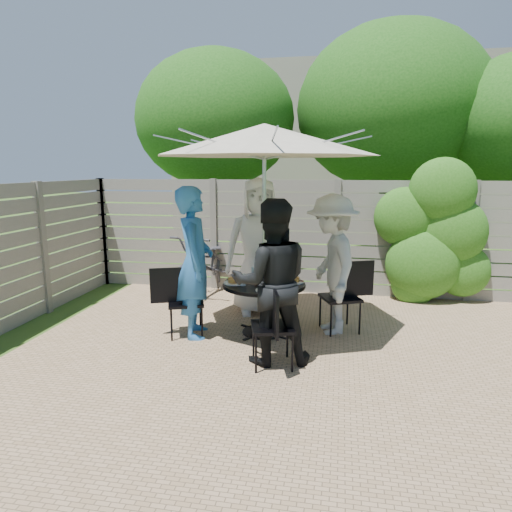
% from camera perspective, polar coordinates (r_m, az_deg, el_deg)
% --- Properties ---
extents(backyard_envelope, '(60.00, 60.00, 5.00)m').
position_cam_1_polar(backyard_envelope, '(14.55, 10.94, 13.13)').
color(backyard_envelope, '#38591C').
rests_on(backyard_envelope, ground).
extents(patio_table, '(1.22, 1.22, 0.65)m').
position_cam_1_polar(patio_table, '(5.60, 1.00, -5.33)').
color(patio_table, black).
rests_on(patio_table, ground).
extents(umbrella, '(3.18, 3.18, 2.52)m').
position_cam_1_polar(umbrella, '(5.38, 1.06, 14.30)').
color(umbrella, silver).
rests_on(umbrella, ground).
extents(chair_back, '(0.53, 0.64, 0.84)m').
position_cam_1_polar(chair_back, '(6.58, 0.20, -4.65)').
color(chair_back, black).
rests_on(chair_back, ground).
extents(person_back, '(1.05, 0.82, 1.90)m').
position_cam_1_polar(person_back, '(6.30, 0.32, 1.14)').
color(person_back, silver).
rests_on(person_back, ground).
extents(chair_left, '(0.66, 0.54, 0.86)m').
position_cam_1_polar(chair_left, '(5.66, -8.87, -7.38)').
color(chair_left, black).
rests_on(chair_left, ground).
extents(person_left, '(0.59, 0.75, 1.82)m').
position_cam_1_polar(person_left, '(5.48, -7.67, -0.88)').
color(person_left, '#2A6DB6').
rests_on(person_left, ground).
extents(chair_front, '(0.52, 0.67, 0.88)m').
position_cam_1_polar(chair_front, '(4.76, 2.07, -10.82)').
color(chair_front, black).
rests_on(chair_front, ground).
extents(person_front, '(0.98, 0.85, 1.73)m').
position_cam_1_polar(person_front, '(4.70, 1.94, -3.36)').
color(person_front, black).
rests_on(person_front, ground).
extents(chair_right, '(0.69, 0.57, 0.90)m').
position_cam_1_polar(chair_right, '(5.82, 10.55, -6.78)').
color(chair_right, black).
rests_on(chair_right, ground).
extents(person_right, '(0.90, 1.24, 1.73)m').
position_cam_1_polar(person_right, '(5.64, 9.44, -1.10)').
color(person_right, '#B9BAB4').
rests_on(person_right, ground).
extents(plate_back, '(0.26, 0.26, 0.06)m').
position_cam_1_polar(plate_back, '(5.89, 0.68, -2.27)').
color(plate_back, white).
rests_on(plate_back, patio_table).
extents(plate_left, '(0.26, 0.26, 0.06)m').
position_cam_1_polar(plate_left, '(5.52, -2.72, -3.19)').
color(plate_left, white).
rests_on(plate_left, patio_table).
extents(plate_front, '(0.26, 0.26, 0.06)m').
position_cam_1_polar(plate_front, '(5.20, 1.37, -4.10)').
color(plate_front, white).
rests_on(plate_front, patio_table).
extents(plate_right, '(0.26, 0.26, 0.06)m').
position_cam_1_polar(plate_right, '(5.59, 4.69, -3.05)').
color(plate_right, white).
rests_on(plate_right, patio_table).
extents(glass_back, '(0.07, 0.07, 0.14)m').
position_cam_1_polar(glass_back, '(5.78, -0.27, -2.08)').
color(glass_back, silver).
rests_on(glass_back, patio_table).
extents(glass_left, '(0.07, 0.07, 0.14)m').
position_cam_1_polar(glass_left, '(5.41, -1.63, -2.98)').
color(glass_left, silver).
rests_on(glass_left, patio_table).
extents(glass_right, '(0.07, 0.07, 0.14)m').
position_cam_1_polar(glass_right, '(5.66, 3.53, -2.37)').
color(glass_right, silver).
rests_on(glass_right, patio_table).
extents(syrup_jug, '(0.09, 0.09, 0.16)m').
position_cam_1_polar(syrup_jug, '(5.57, 0.34, -2.46)').
color(syrup_jug, '#59280C').
rests_on(syrup_jug, patio_table).
extents(coffee_cup, '(0.08, 0.08, 0.12)m').
position_cam_1_polar(coffee_cup, '(5.76, 1.79, -2.23)').
color(coffee_cup, '#C6B293').
rests_on(coffee_cup, patio_table).
extents(bicycle, '(1.09, 2.04, 1.02)m').
position_cam_1_polar(bicycle, '(7.31, -6.09, -1.04)').
color(bicycle, '#333338').
rests_on(bicycle, ground).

